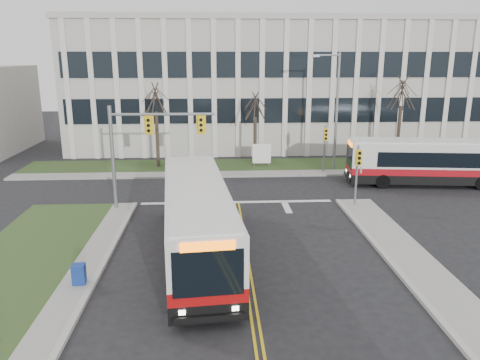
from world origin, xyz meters
name	(u,v)px	position (x,y,z in m)	size (l,w,h in m)	color
ground	(245,256)	(0.00, 0.00, 0.00)	(120.00, 120.00, 0.00)	black
sidewalk_west	(55,318)	(-7.00, -5.00, 0.07)	(1.20, 26.00, 0.14)	#9E9B93
sidewalk_east	(458,306)	(7.50, -5.00, 0.07)	(2.00, 26.00, 0.14)	#9E9B93
sidewalk_cross	(296,173)	(5.00, 15.20, 0.07)	(44.00, 1.60, 0.14)	#9E9B93
building_lawn	(291,165)	(5.00, 18.00, 0.06)	(44.00, 5.00, 0.12)	#32481F
office_building	(274,85)	(5.00, 30.00, 6.00)	(40.00, 16.00, 12.00)	#B7B3A9
mast_arm_signal	(141,139)	(-5.62, 7.16, 4.26)	(6.11, 0.38, 6.20)	slate
signal_pole_near	(358,167)	(7.20, 6.90, 2.50)	(0.34, 0.39, 3.80)	slate
signal_pole_far	(325,142)	(7.20, 15.40, 2.50)	(0.34, 0.39, 3.80)	slate
streetlight	(335,106)	(8.03, 16.20, 5.19)	(2.15, 0.25, 9.20)	slate
directory_sign	(262,154)	(2.50, 17.50, 1.17)	(1.50, 0.12, 2.00)	slate
tree_left	(156,100)	(-6.00, 18.00, 5.51)	(1.80, 1.80, 7.70)	#42352B
tree_mid	(255,107)	(2.00, 18.20, 4.88)	(1.80, 1.80, 6.82)	#42352B
tree_right	(402,94)	(14.00, 18.00, 5.91)	(1.80, 1.80, 8.25)	#42352B
bus_main	(197,222)	(-2.19, 0.17, 1.67)	(2.71, 12.50, 3.33)	silver
bus_cross	(434,163)	(14.17, 11.61, 1.58)	(2.57, 11.87, 3.16)	silver
newspaper_box_blue	(79,276)	(-6.80, -2.59, 0.47)	(0.50, 0.45, 0.95)	navy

